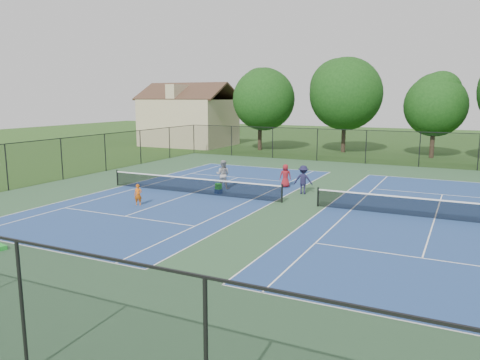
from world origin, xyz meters
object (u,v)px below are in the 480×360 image
at_px(tree_back_a, 260,96).
at_px(clapboard_house, 189,120).
at_px(tree_back_b, 345,90).
at_px(instructor, 223,175).
at_px(ball_crate, 218,191).
at_px(bystander_c, 285,176).
at_px(tree_back_c, 435,102).
at_px(child_player, 138,195).
at_px(ball_hopper, 218,186).
at_px(bystander_b, 303,180).

distance_m(tree_back_a, clapboard_house, 10.47).
distance_m(tree_back_b, clapboard_house, 19.35).
height_order(tree_back_a, instructor, tree_back_a).
xyz_separation_m(tree_back_b, ball_crate, (-1.51, -25.35, -6.46)).
bearing_deg(tree_back_b, instructor, -94.75).
height_order(clapboard_house, bystander_c, clapboard_house).
height_order(tree_back_c, child_player, tree_back_c).
relative_size(ball_crate, ball_hopper, 1.08).
height_order(child_player, ball_hopper, child_player).
bearing_deg(bystander_c, ball_crate, 24.60).
bearing_deg(tree_back_c, clapboard_house, -180.00).
xyz_separation_m(tree_back_a, bystander_c, (10.49, -19.60, -5.26)).
relative_size(tree_back_c, ball_hopper, 22.84).
height_order(clapboard_house, instructor, clapboard_house).
height_order(tree_back_a, tree_back_c, tree_back_a).
height_order(tree_back_b, ball_hopper, tree_back_b).
relative_size(clapboard_house, instructor, 5.72).
relative_size(tree_back_a, instructor, 4.85).
xyz_separation_m(tree_back_b, tree_back_c, (9.00, -1.00, -1.11)).
bearing_deg(ball_crate, tree_back_a, 107.79).
height_order(tree_back_a, ball_hopper, tree_back_a).
bearing_deg(bystander_c, tree_back_c, -136.82).
bearing_deg(child_player, ball_crate, 39.32).
relative_size(clapboard_house, child_player, 9.12).
relative_size(tree_back_a, bystander_c, 5.90).
relative_size(tree_back_c, ball_crate, 21.09).
relative_size(tree_back_b, instructor, 5.32).
height_order(tree_back_a, tree_back_b, tree_back_b).
bearing_deg(tree_back_a, bystander_c, -61.85).
xyz_separation_m(ball_crate, ball_hopper, (0.00, 0.00, 0.32)).
xyz_separation_m(tree_back_b, bystander_b, (3.24, -23.12, -5.71)).
height_order(tree_back_a, bystander_b, tree_back_a).
distance_m(bystander_b, ball_crate, 5.30).
bearing_deg(instructor, clapboard_house, -64.89).
bearing_deg(child_player, ball_hopper, 39.32).
distance_m(tree_back_b, instructor, 24.61).
relative_size(bystander_b, ball_hopper, 4.83).
height_order(tree_back_c, ball_hopper, tree_back_c).
bearing_deg(child_player, clapboard_house, 93.96).
distance_m(tree_back_b, bystander_b, 24.04).
relative_size(clapboard_house, ball_hopper, 29.37).
xyz_separation_m(tree_back_a, bystander_b, (12.24, -21.12, -5.15)).
bearing_deg(tree_back_c, instructor, -115.65).
xyz_separation_m(tree_back_b, instructor, (-1.98, -23.87, -5.65)).
xyz_separation_m(tree_back_b, ball_hopper, (-1.51, -25.35, -6.13)).
bearing_deg(clapboard_house, instructor, -53.34).
xyz_separation_m(child_player, ball_crate, (2.45, 4.75, -0.45)).
bearing_deg(ball_crate, bystander_c, 51.39).
bearing_deg(tree_back_a, ball_crate, -72.21).
height_order(tree_back_a, child_player, tree_back_a).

